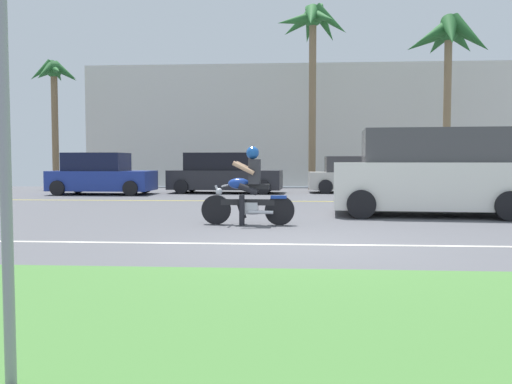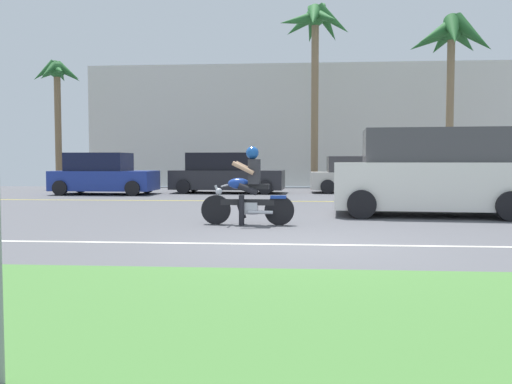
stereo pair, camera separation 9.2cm
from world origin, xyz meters
TOP-DOWN VIEW (x-y plane):
  - ground at (0.00, 3.00)m, footprint 56.00×30.00m
  - grass_median at (0.00, -4.10)m, footprint 56.00×3.80m
  - lane_line_near at (0.00, -0.08)m, footprint 50.40×0.12m
  - lane_line_far at (0.00, 8.78)m, footprint 50.40×0.12m
  - motorcyclist at (-1.04, 2.41)m, footprint 1.87×0.61m
  - suv_nearby at (3.01, 4.59)m, footprint 4.59×2.52m
  - parked_car_0 at (-7.53, 11.92)m, footprint 3.86×2.07m
  - parked_car_1 at (-2.93, 13.17)m, footprint 4.56×2.13m
  - parked_car_2 at (2.62, 13.63)m, footprint 4.42×1.82m
  - palm_tree_0 at (-11.34, 16.37)m, footprint 2.39×2.43m
  - palm_tree_1 at (6.47, 15.40)m, footprint 3.72×3.84m
  - palm_tree_2 at (0.72, 16.06)m, footprint 3.39×3.36m
  - street_sign at (-1.68, -5.43)m, footprint 0.62×0.06m
  - building_far at (0.03, 21.00)m, footprint 21.87×4.00m

SIDE VIEW (x-z plane):
  - ground at x=0.00m, z-range -0.04..0.00m
  - lane_line_near at x=0.00m, z-range 0.00..0.01m
  - lane_line_far at x=0.00m, z-range 0.00..0.01m
  - grass_median at x=0.00m, z-range 0.00..0.06m
  - motorcyclist at x=-1.04m, z-range -0.12..1.44m
  - parked_car_2 at x=2.62m, z-range -0.04..1.42m
  - parked_car_0 at x=-7.53m, z-range -0.06..1.54m
  - parked_car_1 at x=-2.93m, z-range -0.06..1.56m
  - suv_nearby at x=3.01m, z-range -0.03..1.98m
  - street_sign at x=-1.68m, z-range 0.30..3.15m
  - building_far at x=0.03m, z-range 0.00..6.21m
  - palm_tree_0 at x=-11.34m, z-range 1.96..7.98m
  - palm_tree_1 at x=6.47m, z-range 2.57..10.05m
  - palm_tree_2 at x=0.72m, z-range 2.85..11.20m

